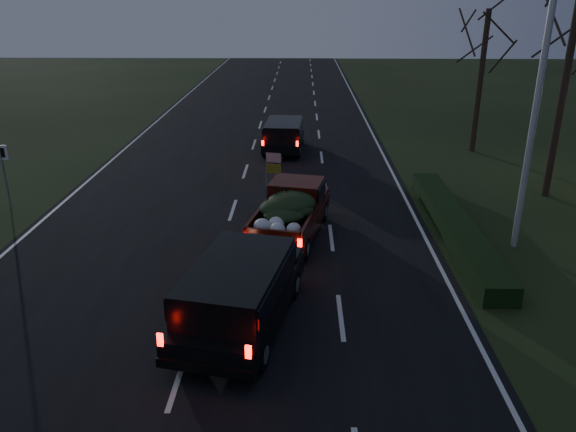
# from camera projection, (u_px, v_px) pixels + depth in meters

# --- Properties ---
(ground) EXTENTS (120.00, 120.00, 0.00)m
(ground) POSITION_uv_depth(u_px,v_px,m) (213.00, 271.00, 16.57)
(ground) COLOR black
(ground) RESTS_ON ground
(road_asphalt) EXTENTS (14.00, 120.00, 0.02)m
(road_asphalt) POSITION_uv_depth(u_px,v_px,m) (213.00, 270.00, 16.57)
(road_asphalt) COLOR black
(road_asphalt) RESTS_ON ground
(hedge_row) EXTENTS (1.00, 10.00, 0.60)m
(hedge_row) POSITION_uv_depth(u_px,v_px,m) (454.00, 225.00, 19.08)
(hedge_row) COLOR black
(hedge_row) RESTS_ON ground
(light_pole) EXTENTS (0.50, 0.90, 9.16)m
(light_pole) POSITION_uv_depth(u_px,v_px,m) (541.00, 73.00, 16.21)
(light_pole) COLOR silver
(light_pole) RESTS_ON ground
(route_sign) EXTENTS (0.55, 0.08, 2.50)m
(route_sign) POSITION_uv_depth(u_px,v_px,m) (3.00, 167.00, 20.80)
(route_sign) COLOR gray
(route_sign) RESTS_ON ground
(bare_tree_mid) EXTENTS (3.60, 3.60, 8.50)m
(bare_tree_mid) POSITION_uv_depth(u_px,v_px,m) (574.00, 31.00, 20.48)
(bare_tree_mid) COLOR black
(bare_tree_mid) RESTS_ON ground
(bare_tree_far) EXTENTS (3.60, 3.60, 7.00)m
(bare_tree_far) POSITION_uv_depth(u_px,v_px,m) (484.00, 47.00, 27.42)
(bare_tree_far) COLOR black
(bare_tree_far) RESTS_ON ground
(pickup_truck) EXTENTS (2.76, 5.08, 2.53)m
(pickup_truck) POSITION_uv_depth(u_px,v_px,m) (291.00, 209.00, 18.69)
(pickup_truck) COLOR #3F0F08
(pickup_truck) RESTS_ON ground
(lead_suv) EXTENTS (2.10, 4.55, 1.28)m
(lead_suv) POSITION_uv_depth(u_px,v_px,m) (284.00, 133.00, 28.97)
(lead_suv) COLOR black
(lead_suv) RESTS_ON ground
(rear_suv) EXTENTS (3.06, 5.32, 1.44)m
(rear_suv) POSITION_uv_depth(u_px,v_px,m) (239.00, 288.00, 13.34)
(rear_suv) COLOR black
(rear_suv) RESTS_ON ground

